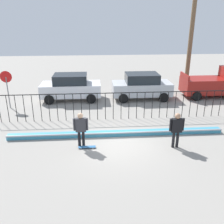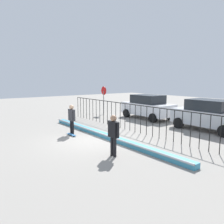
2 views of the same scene
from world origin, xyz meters
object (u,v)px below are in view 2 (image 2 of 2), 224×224
object	(u,v)px
skateboard	(71,134)
parked_car_silver	(209,115)
camera_operator	(113,132)
parked_car_white	(148,106)
skateboarder	(72,117)
stop_sign	(104,96)

from	to	relation	value
skateboard	parked_car_silver	world-z (taller)	parked_car_silver
camera_operator	parked_car_white	distance (m)	9.34
skateboard	camera_operator	bearing A→B (deg)	-24.53
parked_car_white	parked_car_silver	distance (m)	5.20
skateboarder	skateboard	bearing A→B (deg)	-61.67
skateboard	stop_sign	size ratio (longest dim) A/B	0.32
skateboarder	camera_operator	distance (m)	4.38
parked_car_silver	stop_sign	xyz separation A→B (m)	(-9.18, -1.36, 0.64)
skateboarder	skateboard	xyz separation A→B (m)	(0.26, -0.18, -0.96)
camera_operator	stop_sign	distance (m)	11.23
skateboard	stop_sign	world-z (taller)	stop_sign
parked_car_white	camera_operator	bearing A→B (deg)	-55.72
skateboarder	stop_sign	world-z (taller)	stop_sign
skateboard	parked_car_silver	size ratio (longest dim) A/B	0.19
skateboarder	skateboard	distance (m)	1.01
skateboarder	parked_car_silver	bearing A→B (deg)	32.61
skateboarder	camera_operator	bearing A→B (deg)	-32.12
parked_car_white	stop_sign	world-z (taller)	stop_sign
camera_operator	skateboarder	bearing A→B (deg)	3.62
parked_car_white	parked_car_silver	bearing A→B (deg)	-2.18
parked_car_silver	skateboard	bearing A→B (deg)	-114.25
parked_car_silver	parked_car_white	bearing A→B (deg)	-177.24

